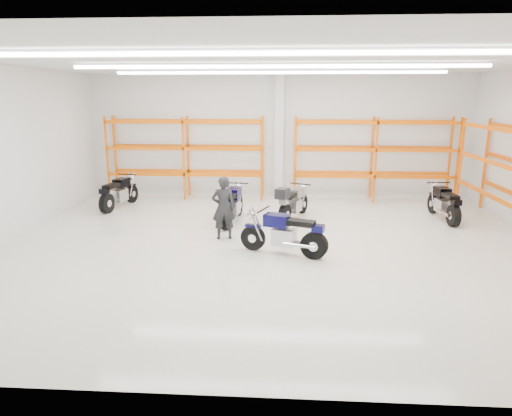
# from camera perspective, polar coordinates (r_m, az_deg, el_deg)

# --- Properties ---
(ground) EXTENTS (14.00, 14.00, 0.00)m
(ground) POSITION_cam_1_polar(r_m,az_deg,el_deg) (11.62, 2.37, -4.76)
(ground) COLOR beige
(ground) RESTS_ON ground
(room_shell) EXTENTS (14.02, 12.02, 4.51)m
(room_shell) POSITION_cam_1_polar(r_m,az_deg,el_deg) (11.04, 2.54, 11.64)
(room_shell) COLOR white
(room_shell) RESTS_ON ground
(motorcycle_main) EXTENTS (2.11, 1.01, 1.08)m
(motorcycle_main) POSITION_cam_1_polar(r_m,az_deg,el_deg) (10.85, 3.89, -3.34)
(motorcycle_main) COLOR black
(motorcycle_main) RESTS_ON ground
(motorcycle_back_a) EXTENTS (0.85, 2.19, 1.08)m
(motorcycle_back_a) POSITION_cam_1_polar(r_m,az_deg,el_deg) (16.02, -16.89, 1.73)
(motorcycle_back_a) COLOR black
(motorcycle_back_a) RESTS_ON ground
(motorcycle_back_b) EXTENTS (0.77, 2.27, 1.11)m
(motorcycle_back_b) POSITION_cam_1_polar(r_m,az_deg,el_deg) (13.58, -3.08, 0.27)
(motorcycle_back_b) COLOR black
(motorcycle_back_b) RESTS_ON ground
(motorcycle_back_c) EXTENTS (1.11, 2.07, 1.11)m
(motorcycle_back_c) POSITION_cam_1_polar(r_m,az_deg,el_deg) (13.94, 4.50, 0.65)
(motorcycle_back_c) COLOR black
(motorcycle_back_c) RESTS_ON ground
(motorcycle_back_d) EXTENTS (0.73, 2.19, 1.08)m
(motorcycle_back_d) POSITION_cam_1_polar(r_m,az_deg,el_deg) (14.98, 22.50, 0.44)
(motorcycle_back_d) COLOR black
(motorcycle_back_d) RESTS_ON ground
(standing_man) EXTENTS (0.69, 0.54, 1.69)m
(standing_man) POSITION_cam_1_polar(r_m,az_deg,el_deg) (12.00, -4.09, 0.03)
(standing_man) COLOR black
(standing_man) RESTS_ON ground
(structural_column) EXTENTS (0.32, 0.32, 4.50)m
(structural_column) POSITION_cam_1_polar(r_m,az_deg,el_deg) (16.89, 2.90, 8.89)
(structural_column) COLOR white
(structural_column) RESTS_ON ground
(pallet_racking_back_left) EXTENTS (5.67, 0.87, 3.00)m
(pallet_racking_back_left) POSITION_cam_1_polar(r_m,az_deg,el_deg) (16.99, -8.77, 7.20)
(pallet_racking_back_left) COLOR #FF7400
(pallet_racking_back_left) RESTS_ON ground
(pallet_racking_back_right) EXTENTS (5.67, 0.87, 3.00)m
(pallet_racking_back_right) POSITION_cam_1_polar(r_m,az_deg,el_deg) (16.90, 14.55, 6.89)
(pallet_racking_back_right) COLOR #FF7400
(pallet_racking_back_right) RESTS_ON ground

